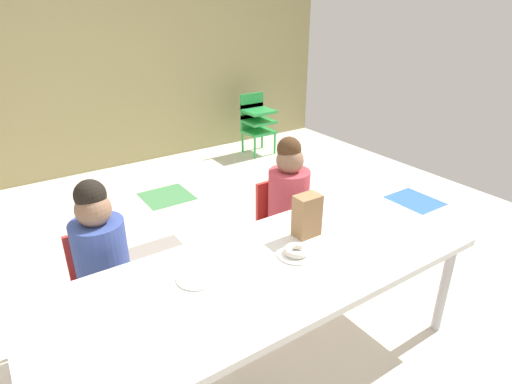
{
  "coord_description": "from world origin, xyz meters",
  "views": [
    {
      "loc": [
        -0.86,
        -2.07,
        1.69
      ],
      "look_at": [
        0.18,
        -0.53,
        0.83
      ],
      "focal_mm": 29.91,
      "sensor_mm": 36.0,
      "label": 1
    }
  ],
  "objects_px": {
    "seated_child_middle_seat": "(288,193)",
    "paper_plate_near_edge": "(296,254)",
    "seated_child_near_camera": "(100,249)",
    "paper_plate_center_table": "(197,278)",
    "craft_table": "(265,276)",
    "paper_bag_brown": "(307,216)",
    "kid_chair_green_stack": "(257,119)",
    "donut_powdered_on_plate": "(296,250)"
  },
  "relations": [
    {
      "from": "seated_child_near_camera",
      "to": "paper_bag_brown",
      "type": "bearing_deg",
      "value": -28.49
    },
    {
      "from": "seated_child_middle_seat",
      "to": "paper_plate_center_table",
      "type": "distance_m",
      "value": 1.04
    },
    {
      "from": "paper_plate_near_edge",
      "to": "seated_child_near_camera",
      "type": "bearing_deg",
      "value": 140.61
    },
    {
      "from": "paper_bag_brown",
      "to": "paper_plate_center_table",
      "type": "height_order",
      "value": "paper_bag_brown"
    },
    {
      "from": "kid_chair_green_stack",
      "to": "donut_powdered_on_plate",
      "type": "distance_m",
      "value": 3.13
    },
    {
      "from": "seated_child_middle_seat",
      "to": "donut_powdered_on_plate",
      "type": "xyz_separation_m",
      "value": [
        -0.43,
        -0.61,
        0.05
      ]
    },
    {
      "from": "donut_powdered_on_plate",
      "to": "paper_plate_center_table",
      "type": "bearing_deg",
      "value": 168.68
    },
    {
      "from": "seated_child_near_camera",
      "to": "craft_table",
      "type": "bearing_deg",
      "value": -47.7
    },
    {
      "from": "seated_child_near_camera",
      "to": "paper_plate_center_table",
      "type": "bearing_deg",
      "value": -62.09
    },
    {
      "from": "paper_plate_near_edge",
      "to": "paper_plate_center_table",
      "type": "bearing_deg",
      "value": 168.68
    },
    {
      "from": "paper_plate_near_edge",
      "to": "donut_powdered_on_plate",
      "type": "bearing_deg",
      "value": 0.0
    },
    {
      "from": "kid_chair_green_stack",
      "to": "paper_plate_center_table",
      "type": "height_order",
      "value": "kid_chair_green_stack"
    },
    {
      "from": "donut_powdered_on_plate",
      "to": "kid_chair_green_stack",
      "type": "bearing_deg",
      "value": 59.27
    },
    {
      "from": "seated_child_near_camera",
      "to": "paper_bag_brown",
      "type": "height_order",
      "value": "seated_child_near_camera"
    },
    {
      "from": "paper_plate_near_edge",
      "to": "paper_plate_center_table",
      "type": "distance_m",
      "value": 0.48
    },
    {
      "from": "craft_table",
      "to": "paper_bag_brown",
      "type": "height_order",
      "value": "paper_bag_brown"
    },
    {
      "from": "paper_plate_center_table",
      "to": "donut_powdered_on_plate",
      "type": "bearing_deg",
      "value": -11.32
    },
    {
      "from": "seated_child_near_camera",
      "to": "donut_powdered_on_plate",
      "type": "bearing_deg",
      "value": -39.39
    },
    {
      "from": "seated_child_near_camera",
      "to": "donut_powdered_on_plate",
      "type": "xyz_separation_m",
      "value": [
        0.74,
        -0.61,
        0.05
      ]
    },
    {
      "from": "kid_chair_green_stack",
      "to": "paper_plate_near_edge",
      "type": "xyz_separation_m",
      "value": [
        -1.6,
        -2.69,
        0.19
      ]
    },
    {
      "from": "seated_child_middle_seat",
      "to": "paper_bag_brown",
      "type": "height_order",
      "value": "seated_child_middle_seat"
    },
    {
      "from": "paper_bag_brown",
      "to": "paper_plate_center_table",
      "type": "bearing_deg",
      "value": -177.71
    },
    {
      "from": "seated_child_middle_seat",
      "to": "donut_powdered_on_plate",
      "type": "distance_m",
      "value": 0.75
    },
    {
      "from": "seated_child_middle_seat",
      "to": "paper_plate_near_edge",
      "type": "distance_m",
      "value": 0.75
    },
    {
      "from": "kid_chair_green_stack",
      "to": "paper_bag_brown",
      "type": "relative_size",
      "value": 3.09
    },
    {
      "from": "seated_child_near_camera",
      "to": "paper_bag_brown",
      "type": "distance_m",
      "value": 1.04
    },
    {
      "from": "seated_child_near_camera",
      "to": "paper_plate_near_edge",
      "type": "relative_size",
      "value": 5.1
    },
    {
      "from": "seated_child_near_camera",
      "to": "paper_plate_center_table",
      "type": "height_order",
      "value": "seated_child_near_camera"
    },
    {
      "from": "paper_plate_center_table",
      "to": "donut_powdered_on_plate",
      "type": "relative_size",
      "value": 1.53
    },
    {
      "from": "paper_plate_near_edge",
      "to": "donut_powdered_on_plate",
      "type": "distance_m",
      "value": 0.02
    },
    {
      "from": "seated_child_middle_seat",
      "to": "donut_powdered_on_plate",
      "type": "height_order",
      "value": "seated_child_middle_seat"
    },
    {
      "from": "seated_child_near_camera",
      "to": "paper_bag_brown",
      "type": "xyz_separation_m",
      "value": [
        0.91,
        -0.49,
        0.14
      ]
    },
    {
      "from": "kid_chair_green_stack",
      "to": "paper_plate_near_edge",
      "type": "bearing_deg",
      "value": -120.73
    },
    {
      "from": "seated_child_middle_seat",
      "to": "paper_plate_near_edge",
      "type": "xyz_separation_m",
      "value": [
        -0.43,
        -0.61,
        0.03
      ]
    },
    {
      "from": "seated_child_middle_seat",
      "to": "donut_powdered_on_plate",
      "type": "relative_size",
      "value": 7.81
    },
    {
      "from": "seated_child_middle_seat",
      "to": "paper_bag_brown",
      "type": "distance_m",
      "value": 0.58
    },
    {
      "from": "paper_bag_brown",
      "to": "paper_plate_near_edge",
      "type": "distance_m",
      "value": 0.23
    },
    {
      "from": "craft_table",
      "to": "donut_powdered_on_plate",
      "type": "height_order",
      "value": "donut_powdered_on_plate"
    },
    {
      "from": "paper_plate_center_table",
      "to": "kid_chair_green_stack",
      "type": "bearing_deg",
      "value": 51.43
    },
    {
      "from": "craft_table",
      "to": "seated_child_middle_seat",
      "type": "xyz_separation_m",
      "value": [
        0.61,
        0.62,
        0.02
      ]
    },
    {
      "from": "seated_child_middle_seat",
      "to": "kid_chair_green_stack",
      "type": "distance_m",
      "value": 2.39
    },
    {
      "from": "seated_child_near_camera",
      "to": "kid_chair_green_stack",
      "type": "bearing_deg",
      "value": 41.57
    }
  ]
}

